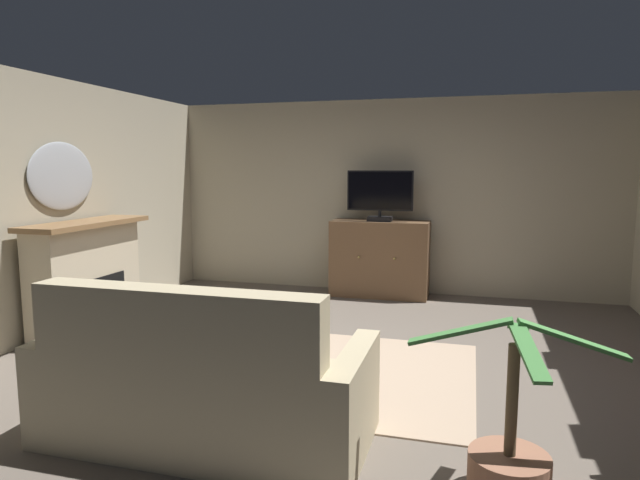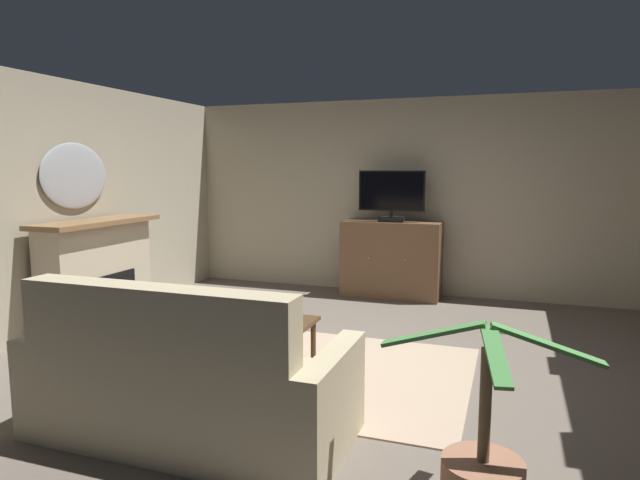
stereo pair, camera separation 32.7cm
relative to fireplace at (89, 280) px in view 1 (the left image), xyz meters
name	(u,v)px [view 1 (the left image)]	position (x,y,z in m)	size (l,w,h in m)	color
ground_plane	(338,365)	(2.72, -0.23, -0.56)	(6.60, 6.43, 0.04)	#665B51
wall_back	(390,197)	(2.72, 2.74, 0.76)	(6.60, 0.10, 2.60)	#B2A88E
wall_left	(41,208)	(-0.33, -0.23, 0.76)	(0.10, 6.43, 2.60)	#B2A88E
rug_central	(311,369)	(2.54, -0.46, -0.54)	(2.68, 1.97, 0.01)	tan
fireplace	(89,280)	(0.00, 0.00, 0.00)	(0.83, 1.54, 1.15)	#4C4C51
wall_mirror_oval	(62,176)	(-0.25, 0.00, 1.06)	(0.06, 0.93, 0.69)	#B2B7BF
tv_cabinet	(380,260)	(2.64, 2.39, -0.06)	(1.28, 0.52, 1.00)	#4A3523
television	(380,194)	(2.64, 2.33, 0.81)	(0.86, 0.20, 0.66)	black
coffee_table	(254,327)	(2.12, -0.69, -0.14)	(1.04, 0.59, 0.46)	#4C331E
tv_remote	(258,317)	(2.13, -0.61, -0.07)	(0.17, 0.05, 0.02)	black
folded_newspaper	(250,323)	(2.12, -0.76, -0.08)	(0.30, 0.22, 0.01)	silver
sofa_floral	(202,391)	(2.25, -1.82, -0.21)	(2.01, 0.92, 1.04)	tan
potted_plant_on_hearth_side	(509,463)	(4.03, -1.90, -0.36)	(1.07, 0.78, 0.95)	#99664C
cat	(228,320)	(1.36, 0.42, -0.44)	(0.68, 0.23, 0.21)	tan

